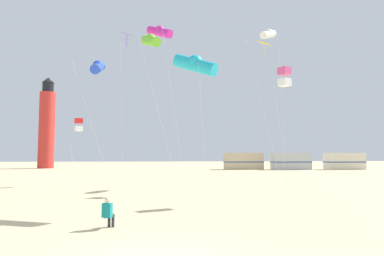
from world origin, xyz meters
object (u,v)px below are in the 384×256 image
Objects in this scene: kite_diamond_violet at (126,42)px; kite_box_scarlet at (79,125)px; kite_tube_blue at (98,67)px; rv_van_silver at (291,161)px; kite_flyer_standing at (108,212)px; kite_tube_lime at (151,41)px; kite_diamond_gold at (265,50)px; rv_van_cream at (344,161)px; lighthouse_distant at (47,125)px; rv_van_tan at (243,161)px; kite_tube_magenta at (160,32)px; kite_tube_white at (268,34)px; kite_tube_cyan at (195,64)px; kite_box_rainbow at (284,77)px.

kite_diamond_violet is 2.36× the size of kite_box_scarlet.
rv_van_silver is at bearing 49.24° from kite_tube_blue.
kite_tube_lime reaches higher than kite_flyer_standing.
kite_diamond_gold reaches higher than rv_van_cream.
lighthouse_distant reaches higher than rv_van_cream.
kite_tube_blue is at bearing -103.82° from kite_diamond_violet.
rv_van_silver is at bearing -12.07° from rv_van_tan.
kite_diamond_gold is (13.02, 1.39, 2.08)m from kite_tube_blue.
rv_van_tan is 7.86m from rv_van_silver.
kite_tube_blue is at bearing -66.72° from lighthouse_distant.
kite_diamond_gold is at bearing -20.07° from kite_diamond_violet.
kite_tube_lime is 0.87× the size of kite_tube_magenta.
kite_tube_white is 34.10m from rv_van_cream.
rv_van_cream is (35.21, 29.75, -7.67)m from kite_tube_blue.
rv_van_tan is (15.53, 43.23, 0.78)m from kite_flyer_standing.
rv_van_cream is at bearing -8.87° from rv_van_tan.
rv_van_cream is at bearing -9.87° from lighthouse_distant.
kite_box_scarlet reaches higher than rv_van_silver.
kite_tube_cyan is at bearing -69.79° from kite_tube_lime.
kite_flyer_standing is 0.07× the size of lighthouse_distant.
kite_tube_cyan is 0.48× the size of lighthouse_distant.
kite_diamond_violet is 33.02m from rv_van_tan.
kite_tube_blue is at bearing -173.90° from kite_diamond_gold.
kite_tube_blue is 1.51× the size of rv_van_cream.
kite_tube_white is at bearing -115.56° from rv_van_silver.
kite_tube_blue is 13.26m from kite_box_rainbow.
kite_tube_magenta is at bearing -45.80° from kite_diamond_violet.
kite_box_rainbow is at bearing -29.18° from kite_tube_lime.
kite_box_scarlet is (-5.50, 17.37, 4.67)m from kite_flyer_standing.
kite_flyer_standing is 14.71m from kite_tube_blue.
lighthouse_distant is at bearing 112.90° from kite_box_scarlet.
kite_tube_white is 29.94m from rv_van_silver.
rv_van_silver is at bearing 175.98° from rv_van_cream.
kite_tube_white reaches higher than kite_tube_blue.
kite_tube_cyan is 1.25× the size of rv_van_cream.
lighthouse_distant reaches higher than kite_diamond_violet.
kite_diamond_violet reaches higher than kite_flyer_standing.
rv_van_cream is at bearing 49.52° from kite_tube_white.
kite_tube_magenta reaches higher than kite_tube_cyan.
rv_van_tan is at bearing -11.70° from lighthouse_distant.
kite_tube_blue is 7.32m from kite_box_scarlet.
kite_tube_white is at bearing 58.17° from kite_tube_cyan.
kite_box_scarlet is (-2.69, 5.66, -3.78)m from kite_tube_blue.
kite_box_rainbow is 1.37× the size of kite_box_scarlet.
kite_tube_magenta is 1.66× the size of kite_tube_cyan.
kite_tube_white is 2.52× the size of kite_box_scarlet.
kite_flyer_standing is 0.18× the size of rv_van_cream.
rv_van_tan is 1.01× the size of rv_van_cream.
kite_flyer_standing is at bearing -112.61° from rv_van_tan.
kite_tube_magenta reaches higher than kite_tube_lime.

